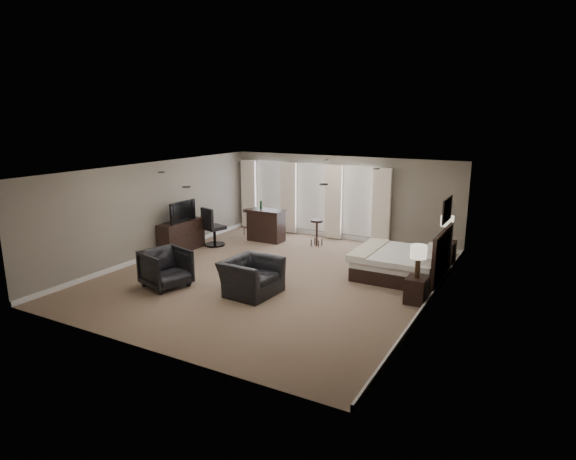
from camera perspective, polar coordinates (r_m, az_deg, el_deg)
The scene contains 16 objects.
room at distance 11.42m, azimuth -1.85°, elevation 0.68°, with size 7.60×8.60×2.64m.
window_bay at distance 15.45m, azimuth 2.74°, elevation 3.69°, with size 5.25×0.20×2.30m.
bed at distance 11.90m, azimuth 12.62°, elevation -2.41°, with size 2.00×1.91×1.28m, color silver.
nightstand_near at distance 10.46m, azimuth 14.94°, elevation -6.88°, with size 0.41×0.50×0.55m, color black.
nightstand_far at distance 13.15m, azimuth 18.07°, elevation -2.66°, with size 0.48×0.59×0.65m, color black.
lamp_near at distance 10.26m, azimuth 15.15°, elevation -3.63°, with size 0.34×0.34×0.70m, color beige.
lamp_far at distance 12.99m, azimuth 18.28°, elevation 0.15°, with size 0.33×0.33×0.68m, color beige.
wall_art at distance 11.40m, azimuth 18.31°, elevation 2.28°, with size 0.04×0.96×0.56m, color slate.
dresser at distance 14.14m, azimuth -12.53°, elevation -0.71°, with size 0.49×1.51×0.88m, color black.
tv at distance 14.03m, azimuth -12.63°, elevation 1.29°, with size 1.02×0.59×0.13m, color black.
armchair_near at distance 10.54m, azimuth -4.37°, elevation -4.84°, with size 1.20×0.78×1.05m, color black.
armchair_far at distance 11.29m, azimuth -14.28°, elevation -4.22°, with size 0.93×0.87×0.96m, color black.
bar_counter at distance 14.91m, azimuth -2.61°, elevation 0.57°, with size 1.14×0.59×0.99m, color black.
bar_stool_left at distance 15.76m, azimuth -4.62°, elevation 0.95°, with size 0.40×0.40×0.84m, color black.
bar_stool_right at distance 14.36m, azimuth 3.43°, elevation -0.34°, with size 0.38×0.38×0.80m, color black.
desk_chair at distance 14.49m, azimuth -8.73°, elevation 0.41°, with size 0.60×0.60×1.18m, color black.
Camera 1 is at (5.69, -9.57, 3.84)m, focal length 30.00 mm.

